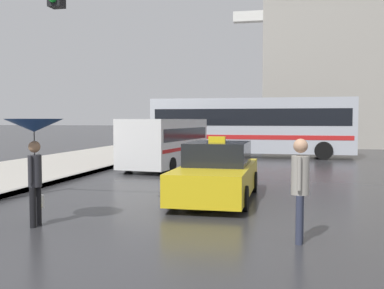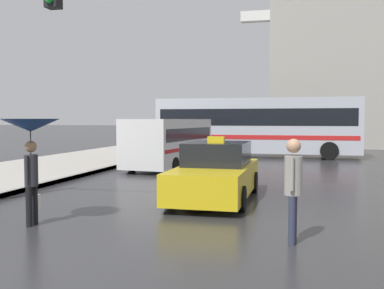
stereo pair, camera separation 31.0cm
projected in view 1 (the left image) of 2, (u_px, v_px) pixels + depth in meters
name	position (u px, v px, depth m)	size (l,w,h in m)	color
ground_plane	(43.00, 281.00, 5.91)	(300.00, 300.00, 0.00)	#2D2D30
taxi	(217.00, 173.00, 11.99)	(1.91, 4.59, 1.68)	gold
ambulance_van	(166.00, 141.00, 19.70)	(2.66, 5.92, 2.15)	silver
city_bus	(251.00, 124.00, 25.73)	(11.36, 2.82, 3.32)	#B2B7C1
pedestrian_with_umbrella	(34.00, 137.00, 8.84)	(1.14, 1.14, 2.14)	black
pedestrian_man	(300.00, 181.00, 7.69)	(0.33, 0.46, 1.80)	#2D3347
monument_cross	(272.00, 43.00, 40.33)	(6.98, 0.90, 15.86)	white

